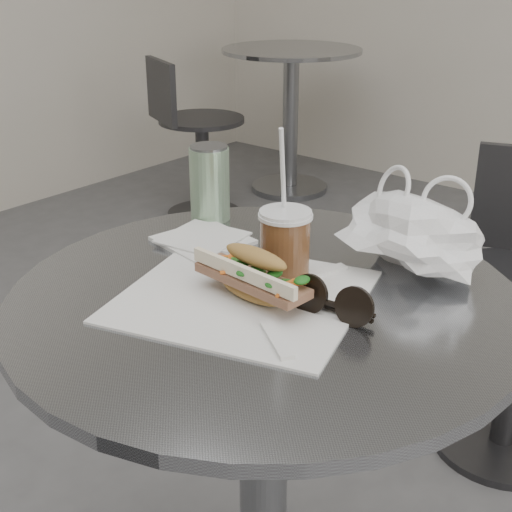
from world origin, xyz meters
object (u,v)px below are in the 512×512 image
Objects in this scene: bg_chair at (194,149)px; iced_coffee at (285,244)px; banh_mi at (253,276)px; sunglasses at (332,303)px; cafe_table at (264,443)px; bg_table at (291,103)px; drink_can at (210,183)px.

bg_chair is 3.15× the size of iced_coffee.
banh_mi is 1.84× the size of sunglasses.
cafe_table is 0.31m from banh_mi.
banh_mi is at bearing -171.04° from sunglasses.
iced_coffee is (1.59, -2.14, 0.33)m from bg_table.
iced_coffee is at bearing -24.41° from drink_can.
cafe_table is 3.25× the size of banh_mi.
bg_table is 3.10× the size of iced_coffee.
iced_coffee is 1.71× the size of drink_can.
sunglasses is at bearing -24.37° from drink_can.
bg_table is at bearing 126.03° from cafe_table.
sunglasses is (1.82, -1.58, 0.42)m from bg_chair.
bg_chair is at bearing 141.00° from banh_mi.
bg_chair is at bearing 137.93° from iced_coffee.
cafe_table is 1.01× the size of bg_chair.
iced_coffee reaches higher than sunglasses.
iced_coffee is 0.14m from sunglasses.
bg_chair is 2.39m from banh_mi.
drink_can is at bearing -56.74° from bg_table.
sunglasses is 0.43m from drink_can.
banh_mi reaches higher than cafe_table.
sunglasses is at bearing -17.17° from bg_chair.
banh_mi is at bearing -84.49° from cafe_table.
bg_chair is 2.45m from sunglasses.
drink_can is at bearing 147.64° from banh_mi.
banh_mi reaches higher than sunglasses.
sunglasses reaches higher than bg_chair.
iced_coffee reaches higher than cafe_table.
bg_chair is 5.92× the size of sunglasses.
bg_table is at bearing 123.26° from drink_can.
banh_mi is (1.60, -2.23, 0.31)m from bg_table.
banh_mi reaches higher than bg_table.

